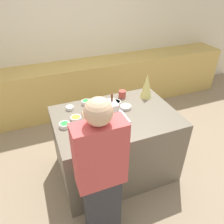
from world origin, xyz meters
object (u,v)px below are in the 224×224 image
at_px(cookbook, 102,104).
at_px(candy_bowl_near_tray_left, 116,102).
at_px(candy_bowl_far_left, 86,102).
at_px(candy_bowl_near_tray_right, 126,107).
at_px(baking_tray, 110,119).
at_px(gingerbread_house, 110,110).
at_px(decorative_tree, 147,86).
at_px(mug, 122,94).
at_px(person, 101,176).
at_px(candy_bowl_behind_tray, 70,108).
at_px(candy_bowl_center_rear, 65,125).
at_px(candy_bowl_far_right, 76,118).

bearing_deg(cookbook, candy_bowl_near_tray_left, -13.70).
bearing_deg(candy_bowl_far_left, candy_bowl_near_tray_right, -32.76).
bearing_deg(baking_tray, gingerbread_house, 34.90).
height_order(decorative_tree, candy_bowl_near_tray_right, decorative_tree).
height_order(mug, person, person).
relative_size(candy_bowl_behind_tray, mug, 0.97).
bearing_deg(candy_bowl_center_rear, gingerbread_house, -5.77).
distance_m(candy_bowl_near_tray_right, cookbook, 0.31).
relative_size(candy_bowl_far_right, candy_bowl_behind_tray, 1.33).
distance_m(candy_bowl_near_tray_left, candy_bowl_center_rear, 0.74).
xyz_separation_m(baking_tray, person, (-0.34, -0.69, -0.07)).
distance_m(candy_bowl_near_tray_right, person, 1.04).
distance_m(decorative_tree, cookbook, 0.63).
bearing_deg(mug, gingerbread_house, -129.05).
distance_m(candy_bowl_behind_tray, person, 1.07).
bearing_deg(candy_bowl_near_tray_right, decorative_tree, 23.77).
height_order(candy_bowl_far_left, candy_bowl_far_right, candy_bowl_far_left).
bearing_deg(mug, candy_bowl_far_right, -157.95).
bearing_deg(gingerbread_house, candy_bowl_far_right, 159.37).
bearing_deg(candy_bowl_far_right, decorative_tree, 9.92).
bearing_deg(person, mug, 58.28).
distance_m(decorative_tree, candy_bowl_center_rear, 1.18).
distance_m(candy_bowl_near_tray_right, candy_bowl_center_rear, 0.78).
relative_size(candy_bowl_far_right, candy_bowl_near_tray_right, 0.91).
xyz_separation_m(candy_bowl_near_tray_left, candy_bowl_center_rear, (-0.71, -0.24, 0.00)).
bearing_deg(candy_bowl_far_right, candy_bowl_near_tray_right, 1.09).
relative_size(decorative_tree, candy_bowl_far_right, 2.66).
height_order(decorative_tree, candy_bowl_far_left, decorative_tree).
height_order(candy_bowl_near_tray_left, candy_bowl_near_tray_right, candy_bowl_near_tray_left).
bearing_deg(decorative_tree, candy_bowl_center_rear, -167.26).
bearing_deg(candy_bowl_near_tray_right, gingerbread_house, -151.28).
bearing_deg(mug, person, -121.72).
xyz_separation_m(candy_bowl_far_left, candy_bowl_far_right, (-0.20, -0.29, -0.01)).
distance_m(candy_bowl_far_left, candy_bowl_center_rear, 0.51).
bearing_deg(person, candy_bowl_center_rear, 102.42).
bearing_deg(candy_bowl_behind_tray, gingerbread_house, -44.77).
xyz_separation_m(candy_bowl_far_right, cookbook, (0.38, 0.20, -0.01)).
bearing_deg(candy_bowl_near_tray_right, person, -126.30).
relative_size(gingerbread_house, candy_bowl_near_tray_right, 2.20).
bearing_deg(decorative_tree, cookbook, 178.03).
height_order(candy_bowl_center_rear, candy_bowl_behind_tray, candy_bowl_center_rear).
relative_size(baking_tray, decorative_tree, 1.25).
height_order(gingerbread_house, decorative_tree, decorative_tree).
xyz_separation_m(candy_bowl_far_right, candy_bowl_behind_tray, (-0.02, 0.24, 0.00)).
bearing_deg(person, candy_bowl_near_tray_right, 53.70).
height_order(gingerbread_house, cookbook, gingerbread_house).
distance_m(candy_bowl_far_left, candy_bowl_behind_tray, 0.22).
height_order(candy_bowl_far_left, person, person).
distance_m(candy_bowl_center_rear, candy_bowl_behind_tray, 0.35).
height_order(baking_tray, candy_bowl_center_rear, candy_bowl_center_rear).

